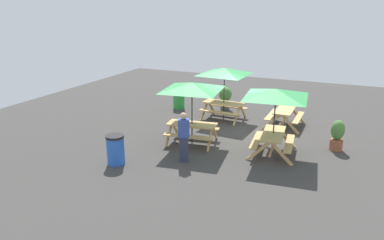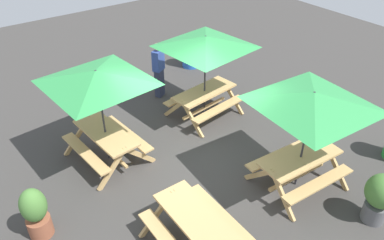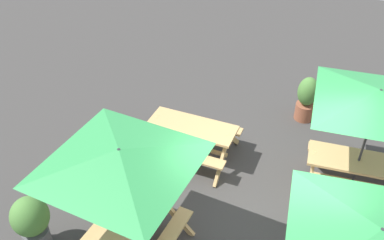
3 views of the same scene
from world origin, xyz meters
name	(u,v)px [view 1 (image 1 of 3)]	position (x,y,z in m)	size (l,w,h in m)	color
ground_plane	(242,136)	(0.00, 0.00, 0.00)	(24.00, 24.00, 0.00)	#3D3A38
picnic_table_0	(224,75)	(1.89, 1.42, 1.99)	(2.82, 2.82, 2.34)	tan
picnic_table_1	(192,91)	(-1.45, 1.48, 1.99)	(2.81, 2.81, 2.34)	tan
picnic_table_2	(285,113)	(1.93, -1.28, 0.56)	(1.81, 1.54, 0.81)	tan
picnic_table_3	(276,98)	(-1.29, -1.47, 1.99)	(2.81, 2.81, 2.34)	tan
trash_bin_blue	(116,150)	(-4.15, 2.98, 0.49)	(0.59, 0.59, 0.98)	blue
trash_bin_green	(179,99)	(2.66, 4.01, 0.49)	(0.59, 0.59, 0.98)	green
potted_plant_0	(225,97)	(3.42, 1.87, 0.62)	(0.61, 0.61, 1.10)	#59595B
potted_plant_1	(337,135)	(-0.03, -3.45, 0.57)	(0.47, 0.47, 1.10)	#935138
person_standing	(184,136)	(-3.08, 1.06, 0.89)	(0.36, 0.42, 1.67)	#2D334C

